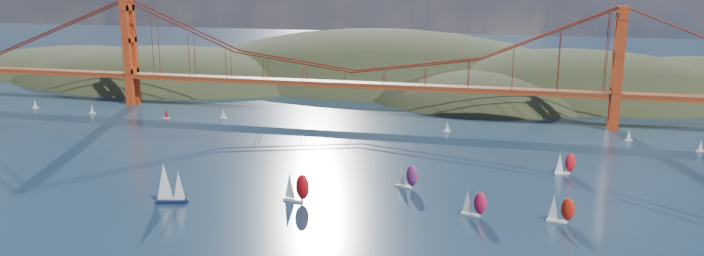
% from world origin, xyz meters
% --- Properties ---
extents(headlands, '(725.00, 225.00, 96.00)m').
position_xyz_m(headlands, '(44.95, 278.29, -12.46)').
color(headlands, black).
rests_on(headlands, ground).
extents(bridge, '(552.00, 12.00, 55.00)m').
position_xyz_m(bridge, '(-1.75, 180.00, 32.23)').
color(bridge, maroon).
rests_on(bridge, ground).
extents(sloop_navy, '(9.63, 6.46, 14.29)m').
position_xyz_m(sloop_navy, '(-26.46, 43.88, 6.31)').
color(sloop_navy, '#0C1533').
rests_on(sloop_navy, ground).
extents(racer_0, '(9.21, 4.93, 10.33)m').
position_xyz_m(racer_0, '(11.35, 54.67, 4.88)').
color(racer_0, silver).
rests_on(racer_0, ground).
extents(racer_1, '(7.78, 4.49, 8.72)m').
position_xyz_m(racer_1, '(66.33, 54.89, 4.12)').
color(racer_1, silver).
rests_on(racer_1, ground).
extents(racer_2, '(7.78, 3.59, 8.79)m').
position_xyz_m(racer_2, '(91.02, 55.48, 4.15)').
color(racer_2, silver).
rests_on(racer_2, ground).
extents(racer_3, '(7.63, 4.81, 8.53)m').
position_xyz_m(racer_3, '(95.02, 104.37, 4.03)').
color(racer_3, silver).
rests_on(racer_3, ground).
extents(racer_rwb, '(8.30, 5.20, 9.28)m').
position_xyz_m(racer_rwb, '(42.84, 76.15, 4.39)').
color(racer_rwb, silver).
rests_on(racer_rwb, ground).
extents(distant_boat_0, '(3.00, 2.00, 4.70)m').
position_xyz_m(distant_boat_0, '(-164.31, 159.11, 2.41)').
color(distant_boat_0, silver).
rests_on(distant_boat_0, ground).
extents(distant_boat_1, '(3.00, 2.00, 4.70)m').
position_xyz_m(distant_boat_1, '(-127.57, 153.89, 2.41)').
color(distant_boat_1, silver).
rests_on(distant_boat_1, ground).
extents(distant_boat_2, '(3.00, 2.00, 4.70)m').
position_xyz_m(distant_boat_2, '(-86.45, 152.89, 2.41)').
color(distant_boat_2, silver).
rests_on(distant_boat_2, ground).
extents(distant_boat_3, '(3.00, 2.00, 4.70)m').
position_xyz_m(distant_boat_3, '(-59.57, 159.54, 2.41)').
color(distant_boat_3, silver).
rests_on(distant_boat_3, ground).
extents(distant_boat_4, '(3.00, 2.00, 4.70)m').
position_xyz_m(distant_boat_4, '(124.26, 159.81, 2.41)').
color(distant_boat_4, silver).
rests_on(distant_boat_4, ground).
extents(distant_boat_5, '(3.00, 2.00, 4.70)m').
position_xyz_m(distant_boat_5, '(149.46, 148.30, 2.41)').
color(distant_boat_5, silver).
rests_on(distant_boat_5, ground).
extents(distant_boat_8, '(3.00, 2.00, 4.70)m').
position_xyz_m(distant_boat_8, '(48.14, 157.80, 2.41)').
color(distant_boat_8, silver).
rests_on(distant_boat_8, ground).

